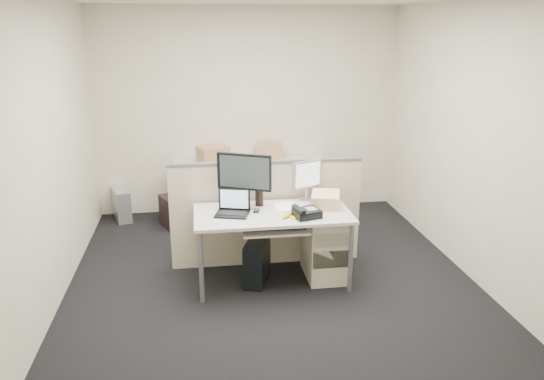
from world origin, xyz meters
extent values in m
cube|color=black|center=(0.00, 0.00, -0.01)|extent=(4.00, 4.50, 0.01)
cube|color=silver|center=(0.00, 2.25, 1.35)|extent=(4.00, 0.02, 2.70)
cube|color=silver|center=(0.00, -2.25, 1.35)|extent=(4.00, 0.02, 2.70)
cube|color=silver|center=(-2.00, 0.00, 1.35)|extent=(0.02, 4.50, 2.70)
cube|color=silver|center=(2.00, 0.00, 1.35)|extent=(0.02, 4.50, 2.70)
cube|color=beige|center=(0.00, 0.00, 0.71)|extent=(1.50, 0.75, 0.03)
cylinder|color=slate|center=(-0.70, -0.33, 0.35)|extent=(0.04, 0.04, 0.70)
cylinder|color=slate|center=(-0.70, 0.33, 0.35)|extent=(0.04, 0.04, 0.70)
cylinder|color=slate|center=(0.70, -0.33, 0.35)|extent=(0.04, 0.04, 0.70)
cylinder|color=slate|center=(0.70, 0.33, 0.35)|extent=(0.04, 0.04, 0.70)
cube|color=beige|center=(0.00, -0.18, 0.62)|extent=(0.62, 0.32, 0.02)
cube|color=beige|center=(0.55, 0.05, 0.33)|extent=(0.40, 0.55, 0.65)
cube|color=beige|center=(0.00, 0.45, 0.55)|extent=(2.00, 0.06, 1.10)
cube|color=beige|center=(0.00, 1.93, 0.36)|extent=(2.00, 0.60, 0.72)
cube|color=black|center=(-0.25, 0.18, 1.00)|extent=(0.58, 0.42, 0.55)
cube|color=#B7B7BC|center=(0.40, 0.32, 0.93)|extent=(0.37, 0.29, 0.41)
cube|color=black|center=(-0.39, -0.02, 0.84)|extent=(0.36, 0.31, 0.23)
cylinder|color=black|center=(0.35, -0.05, 0.76)|extent=(0.15, 0.15, 0.05)
cube|color=black|center=(0.30, -0.18, 0.77)|extent=(0.28, 0.25, 0.08)
cube|color=white|center=(0.15, 0.12, 0.74)|extent=(0.24, 0.29, 0.01)
cube|color=yellow|center=(0.18, -0.18, 0.74)|extent=(0.10, 0.10, 0.01)
cylinder|color=black|center=(-0.10, 0.22, 0.82)|extent=(0.10, 0.10, 0.17)
ellipsoid|color=yellow|center=(0.12, -0.15, 0.75)|extent=(0.15, 0.16, 0.04)
cube|color=black|center=(-0.15, 0.05, 0.74)|extent=(0.07, 0.11, 0.01)
cube|color=beige|center=(0.55, 0.12, 0.79)|extent=(0.35, 0.41, 0.13)
cube|color=black|center=(0.05, -0.14, 0.64)|extent=(0.50, 0.20, 0.03)
cube|color=black|center=(-0.15, 0.03, 0.22)|extent=(0.32, 0.50, 0.43)
cube|color=black|center=(-1.05, 1.64, 0.20)|extent=(0.32, 0.45, 0.39)
cube|color=#B7B7BC|center=(-1.70, 2.03, 0.21)|extent=(0.29, 0.47, 0.41)
cube|color=#B18153|center=(-0.49, 1.81, 0.86)|extent=(0.44, 0.39, 0.27)
cube|color=#B18153|center=(0.25, 2.05, 0.84)|extent=(0.36, 0.30, 0.24)
cube|color=#9F0907|center=(-0.55, 1.83, 0.85)|extent=(0.09, 0.29, 0.27)
camera|label=1|loc=(-0.69, -4.74, 2.46)|focal=35.00mm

